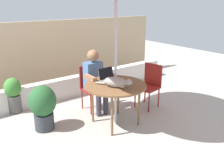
# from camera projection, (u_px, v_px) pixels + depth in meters

# --- Properties ---
(ground_plane) EXTENTS (14.00, 14.00, 0.00)m
(ground_plane) POSITION_uv_depth(u_px,v_px,m) (115.00, 123.00, 4.21)
(ground_plane) COLOR #ADA399
(fence_back) EXTENTS (5.93, 0.08, 1.66)m
(fence_back) POSITION_uv_depth(u_px,v_px,m) (57.00, 55.00, 5.77)
(fence_back) COLOR tan
(fence_back) RESTS_ON ground
(planter_wall_low) EXTENTS (5.33, 0.20, 0.46)m
(planter_wall_low) POSITION_uv_depth(u_px,v_px,m) (73.00, 86.00, 5.37)
(planter_wall_low) COLOR beige
(planter_wall_low) RESTS_ON ground
(patio_table) EXTENTS (1.05, 1.05, 0.74)m
(patio_table) POSITION_uv_depth(u_px,v_px,m) (115.00, 88.00, 4.01)
(patio_table) COLOR brown
(patio_table) RESTS_ON ground
(chair_occupied) EXTENTS (0.40, 0.40, 0.88)m
(chair_occupied) POSITION_uv_depth(u_px,v_px,m) (91.00, 84.00, 4.67)
(chair_occupied) COLOR maroon
(chair_occupied) RESTS_ON ground
(chair_empty) EXTENTS (0.46, 0.46, 0.88)m
(chair_empty) POSITION_uv_depth(u_px,v_px,m) (150.00, 82.00, 4.77)
(chair_empty) COLOR maroon
(chair_empty) RESTS_ON ground
(person_seated) EXTENTS (0.48, 0.48, 1.22)m
(person_seated) POSITION_uv_depth(u_px,v_px,m) (95.00, 78.00, 4.50)
(person_seated) COLOR #4C72A5
(person_seated) RESTS_ON ground
(laptop) EXTENTS (0.31, 0.26, 0.21)m
(laptop) POSITION_uv_depth(u_px,v_px,m) (108.00, 77.00, 4.19)
(laptop) COLOR gray
(laptop) RESTS_ON patio_table
(cat) EXTENTS (0.38, 0.58, 0.17)m
(cat) POSITION_uv_depth(u_px,v_px,m) (117.00, 82.00, 3.84)
(cat) COLOR gray
(cat) RESTS_ON patio_table
(potted_plant_near_fence) EXTENTS (0.45, 0.45, 0.78)m
(potted_plant_near_fence) POSITION_uv_depth(u_px,v_px,m) (43.00, 105.00, 3.90)
(potted_plant_near_fence) COLOR #33383D
(potted_plant_near_fence) RESTS_ON ground
(potted_plant_by_chair) EXTENTS (0.31, 0.31, 0.70)m
(potted_plant_by_chair) POSITION_uv_depth(u_px,v_px,m) (13.00, 94.00, 4.53)
(potted_plant_by_chair) COLOR #595654
(potted_plant_by_chair) RESTS_ON ground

